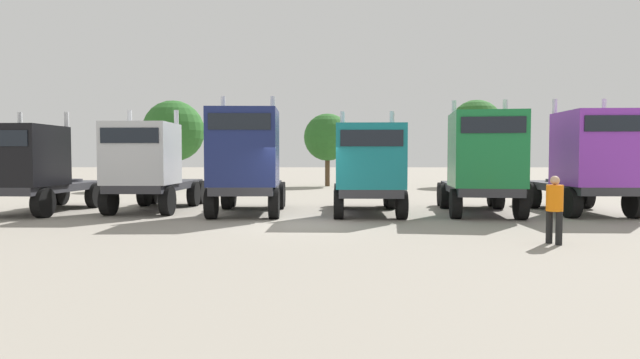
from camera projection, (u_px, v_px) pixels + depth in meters
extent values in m
plane|color=gray|center=(300.00, 224.00, 16.23)|extent=(200.00, 200.00, 0.00)
cube|color=#333338|center=(51.00, 187.00, 20.30)|extent=(2.45, 6.05, 0.30)
cube|color=black|center=(22.00, 156.00, 18.48)|extent=(2.50, 2.53, 2.23)
cylinder|color=silver|center=(67.00, 148.00, 19.78)|extent=(0.19, 0.19, 2.83)
cylinder|color=silver|center=(21.00, 148.00, 19.88)|extent=(0.19, 0.19, 2.83)
cylinder|color=#333338|center=(69.00, 180.00, 21.60)|extent=(1.15, 1.15, 0.12)
cylinder|color=black|center=(43.00, 203.00, 17.98)|extent=(0.39, 1.08, 1.07)
cylinder|color=black|center=(95.00, 195.00, 21.64)|extent=(0.39, 1.08, 1.07)
cylinder|color=black|center=(45.00, 195.00, 21.76)|extent=(0.39, 1.08, 1.07)
cylinder|color=black|center=(107.00, 194.00, 22.74)|extent=(0.39, 1.08, 1.07)
cylinder|color=black|center=(60.00, 193.00, 22.86)|extent=(0.39, 1.08, 1.07)
cube|color=#333338|center=(159.00, 185.00, 20.98)|extent=(2.23, 5.94, 0.30)
cube|color=#B7BABF|center=(142.00, 154.00, 19.09)|extent=(2.41, 2.27, 2.33)
cube|color=black|center=(129.00, 135.00, 17.92)|extent=(2.10, 0.05, 0.55)
cylinder|color=silver|center=(177.00, 146.00, 20.34)|extent=(0.18, 0.18, 2.93)
cylinder|color=silver|center=(130.00, 146.00, 20.38)|extent=(0.18, 0.18, 2.93)
cylinder|color=#333338|center=(169.00, 179.00, 22.28)|extent=(1.11, 1.11, 0.12)
cylinder|color=black|center=(167.00, 201.00, 18.72)|extent=(0.36, 1.10, 1.09)
cylinder|color=black|center=(109.00, 201.00, 18.76)|extent=(0.36, 1.10, 1.09)
cylinder|color=black|center=(194.00, 194.00, 22.34)|extent=(0.36, 1.10, 1.09)
cylinder|color=black|center=(145.00, 194.00, 22.39)|extent=(0.36, 1.10, 1.09)
cylinder|color=black|center=(200.00, 192.00, 23.44)|extent=(0.36, 1.10, 1.09)
cylinder|color=black|center=(153.00, 192.00, 23.48)|extent=(0.36, 1.10, 1.09)
cube|color=#333338|center=(250.00, 187.00, 19.79)|extent=(2.40, 5.76, 0.30)
cube|color=navy|center=(244.00, 148.00, 18.01)|extent=(2.48, 2.32, 2.75)
cube|color=black|center=(239.00, 121.00, 16.83)|extent=(2.10, 0.12, 0.55)
cylinder|color=silver|center=(273.00, 140.00, 19.29)|extent=(0.19, 0.19, 3.35)
cylinder|color=silver|center=(223.00, 140.00, 19.24)|extent=(0.19, 0.19, 3.35)
cylinder|color=#333338|center=(253.00, 180.00, 21.03)|extent=(1.14, 1.14, 0.12)
cylinder|color=black|center=(274.00, 203.00, 17.70)|extent=(0.39, 1.11, 1.09)
cylinder|color=black|center=(211.00, 203.00, 17.65)|extent=(0.39, 1.11, 1.09)
cylinder|color=black|center=(280.00, 196.00, 21.08)|extent=(0.39, 1.11, 1.09)
cylinder|color=black|center=(227.00, 196.00, 21.03)|extent=(0.39, 1.11, 1.09)
cylinder|color=black|center=(281.00, 194.00, 22.18)|extent=(0.39, 1.11, 1.09)
cylinder|color=black|center=(231.00, 194.00, 22.13)|extent=(0.39, 1.11, 1.09)
cube|color=#333338|center=(366.00, 189.00, 19.80)|extent=(2.31, 5.89, 0.30)
cube|color=#14727A|center=(369.00, 156.00, 18.03)|extent=(2.45, 2.46, 2.26)
cube|color=black|center=(372.00, 138.00, 16.78)|extent=(2.10, 0.08, 0.55)
cylinder|color=silver|center=(392.00, 149.00, 19.34)|extent=(0.18, 0.18, 2.86)
cylinder|color=silver|center=(342.00, 149.00, 19.40)|extent=(0.18, 0.18, 2.86)
cylinder|color=#333338|center=(365.00, 182.00, 21.07)|extent=(1.12, 1.12, 0.12)
cylinder|color=black|center=(402.00, 205.00, 17.56)|extent=(0.37, 1.03, 1.02)
cylinder|color=black|center=(339.00, 204.00, 17.63)|extent=(0.37, 1.03, 1.02)
cylinder|color=black|center=(391.00, 197.00, 21.10)|extent=(0.37, 1.03, 1.02)
cylinder|color=black|center=(338.00, 197.00, 21.17)|extent=(0.37, 1.03, 1.02)
cylinder|color=black|center=(388.00, 195.00, 22.20)|extent=(0.37, 1.03, 1.02)
cylinder|color=black|center=(338.00, 195.00, 22.27)|extent=(0.37, 1.03, 1.02)
cube|color=#333338|center=(477.00, 188.00, 19.80)|extent=(2.92, 6.20, 0.30)
cube|color=#197238|center=(486.00, 150.00, 18.02)|extent=(2.69, 2.78, 2.67)
cube|color=black|center=(493.00, 125.00, 16.73)|extent=(2.09, 0.30, 0.55)
cylinder|color=silver|center=(505.00, 142.00, 19.26)|extent=(0.20, 0.20, 3.27)
cylinder|color=silver|center=(454.00, 143.00, 19.53)|extent=(0.20, 0.20, 3.27)
cylinder|color=#333338|center=(472.00, 181.00, 21.09)|extent=(1.23, 1.23, 0.12)
cylinder|color=black|center=(521.00, 205.00, 17.40)|extent=(0.48, 1.09, 1.05)
cylinder|color=black|center=(456.00, 204.00, 17.70)|extent=(0.48, 1.09, 1.05)
cylinder|color=black|center=(498.00, 197.00, 21.04)|extent=(0.48, 1.09, 1.05)
cylinder|color=black|center=(444.00, 196.00, 21.34)|extent=(0.48, 1.09, 1.05)
cylinder|color=black|center=(493.00, 195.00, 22.13)|extent=(0.48, 1.09, 1.05)
cylinder|color=black|center=(442.00, 194.00, 22.43)|extent=(0.48, 1.09, 1.05)
cube|color=#333338|center=(574.00, 187.00, 20.04)|extent=(2.32, 5.87, 0.30)
cube|color=purple|center=(597.00, 149.00, 18.29)|extent=(2.45, 2.50, 2.71)
cube|color=black|center=(616.00, 123.00, 17.01)|extent=(2.10, 0.08, 0.55)
cylinder|color=silver|center=(603.00, 142.00, 19.61)|extent=(0.18, 0.18, 3.31)
cylinder|color=silver|center=(554.00, 142.00, 19.68)|extent=(0.18, 0.18, 3.31)
cylinder|color=#333338|center=(560.00, 180.00, 21.31)|extent=(1.12, 1.12, 0.12)
cylinder|color=black|center=(634.00, 203.00, 17.81)|extent=(0.37, 1.09, 1.08)
cylinder|color=black|center=(571.00, 203.00, 17.88)|extent=(0.37, 1.09, 1.08)
cylinder|color=black|center=(585.00, 196.00, 21.33)|extent=(0.37, 1.09, 1.08)
cylinder|color=black|center=(533.00, 196.00, 21.41)|extent=(0.37, 1.09, 1.08)
cylinder|color=black|center=(573.00, 194.00, 22.43)|extent=(0.37, 1.09, 1.08)
cylinder|color=black|center=(523.00, 194.00, 22.50)|extent=(0.37, 1.09, 1.08)
cylinder|color=black|center=(549.00, 227.00, 12.60)|extent=(0.22, 0.22, 0.82)
cylinder|color=black|center=(559.00, 228.00, 12.35)|extent=(0.22, 0.22, 0.82)
cylinder|color=orange|center=(555.00, 198.00, 12.44)|extent=(0.54, 0.54, 0.65)
sphere|color=tan|center=(555.00, 180.00, 12.42)|extent=(0.22, 0.22, 0.22)
cylinder|color=#4C3823|center=(174.00, 172.00, 34.89)|extent=(0.36, 0.36, 2.33)
sphere|color=#286023|center=(174.00, 131.00, 34.77)|extent=(4.20, 4.20, 4.20)
cylinder|color=#4C3823|center=(327.00, 171.00, 38.13)|extent=(0.36, 0.36, 2.29)
sphere|color=#286023|center=(327.00, 137.00, 38.02)|extent=(3.57, 3.57, 3.57)
cylinder|color=#4C3823|center=(476.00, 167.00, 38.27)|extent=(0.36, 0.36, 2.98)
sphere|color=#286023|center=(476.00, 126.00, 38.14)|extent=(3.97, 3.97, 3.97)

